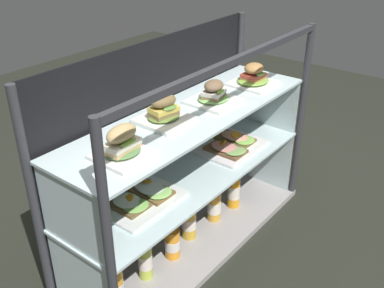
# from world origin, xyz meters

# --- Properties ---
(ground_plane) EXTENTS (6.00, 6.00, 0.02)m
(ground_plane) POSITION_xyz_m (0.00, 0.00, -0.01)
(ground_plane) COLOR black
(ground_plane) RESTS_ON ground
(case_base_deck) EXTENTS (1.38, 0.43, 0.03)m
(case_base_deck) POSITION_xyz_m (0.00, 0.00, 0.02)
(case_base_deck) COLOR #A5A09F
(case_base_deck) RESTS_ON ground
(case_frame) EXTENTS (1.38, 0.43, 0.98)m
(case_frame) POSITION_xyz_m (0.00, 0.12, 0.53)
(case_frame) COLOR #333338
(case_frame) RESTS_ON ground
(riser_lower_tier) EXTENTS (1.32, 0.36, 0.36)m
(riser_lower_tier) POSITION_xyz_m (0.00, 0.00, 0.21)
(riser_lower_tier) COLOR silver
(riser_lower_tier) RESTS_ON case_base_deck
(shelf_lower_glass) EXTENTS (1.33, 0.38, 0.01)m
(shelf_lower_glass) POSITION_xyz_m (0.00, 0.00, 0.39)
(shelf_lower_glass) COLOR silver
(shelf_lower_glass) RESTS_ON riser_lower_tier
(riser_upper_tier) EXTENTS (1.32, 0.36, 0.29)m
(riser_upper_tier) POSITION_xyz_m (0.00, 0.00, 0.54)
(riser_upper_tier) COLOR silver
(riser_upper_tier) RESTS_ON shelf_lower_glass
(shelf_upper_glass) EXTENTS (1.33, 0.38, 0.01)m
(shelf_upper_glass) POSITION_xyz_m (0.00, 0.00, 0.69)
(shelf_upper_glass) COLOR silver
(shelf_upper_glass) RESTS_ON riser_upper_tier
(plated_roll_sandwich_near_left_corner) EXTENTS (0.18, 0.18, 0.12)m
(plated_roll_sandwich_near_left_corner) POSITION_xyz_m (-0.45, -0.05, 0.74)
(plated_roll_sandwich_near_left_corner) COLOR white
(plated_roll_sandwich_near_left_corner) RESTS_ON shelf_upper_glass
(plated_roll_sandwich_near_right_corner) EXTENTS (0.20, 0.20, 0.12)m
(plated_roll_sandwich_near_right_corner) POSITION_xyz_m (-0.14, 0.03, 0.74)
(plated_roll_sandwich_near_right_corner) COLOR white
(plated_roll_sandwich_near_right_corner) RESTS_ON shelf_upper_glass
(plated_roll_sandwich_far_right) EXTENTS (0.20, 0.20, 0.10)m
(plated_roll_sandwich_far_right) POSITION_xyz_m (0.15, -0.01, 0.73)
(plated_roll_sandwich_far_right) COLOR white
(plated_roll_sandwich_far_right) RESTS_ON shelf_upper_glass
(plated_roll_sandwich_mid_left) EXTENTS (0.21, 0.21, 0.11)m
(plated_roll_sandwich_mid_left) POSITION_xyz_m (0.45, -0.03, 0.73)
(plated_roll_sandwich_mid_left) COLOR white
(plated_roll_sandwich_mid_left) RESTS_ON shelf_upper_glass
(open_sandwich_tray_far_left) EXTENTS (0.34, 0.25, 0.06)m
(open_sandwich_tray_far_left) POSITION_xyz_m (-0.31, 0.03, 0.42)
(open_sandwich_tray_far_left) COLOR white
(open_sandwich_tray_far_left) RESTS_ON shelf_lower_glass
(open_sandwich_tray_right_of_center) EXTENTS (0.34, 0.25, 0.06)m
(open_sandwich_tray_right_of_center) POSITION_xyz_m (0.31, -0.01, 0.42)
(open_sandwich_tray_right_of_center) COLOR white
(open_sandwich_tray_right_of_center) RESTS_ON shelf_lower_glass
(juice_bottle_front_middle) EXTENTS (0.07, 0.07, 0.24)m
(juice_bottle_front_middle) POSITION_xyz_m (-0.52, -0.01, 0.13)
(juice_bottle_front_middle) COLOR orange
(juice_bottle_front_middle) RESTS_ON case_base_deck
(juice_bottle_front_fourth) EXTENTS (0.06, 0.06, 0.23)m
(juice_bottle_front_fourth) POSITION_xyz_m (-0.33, -0.01, 0.13)
(juice_bottle_front_fourth) COLOR #BCCD45
(juice_bottle_front_fourth) RESTS_ON case_base_deck
(juice_bottle_tucked_behind) EXTENTS (0.07, 0.07, 0.21)m
(juice_bottle_tucked_behind) POSITION_xyz_m (-0.16, -0.01, 0.12)
(juice_bottle_tucked_behind) COLOR orange
(juice_bottle_tucked_behind) RESTS_ON case_base_deck
(juice_bottle_near_post) EXTENTS (0.07, 0.07, 0.23)m
(juice_bottle_near_post) POSITION_xyz_m (-0.01, 0.01, 0.12)
(juice_bottle_near_post) COLOR gold
(juice_bottle_near_post) RESTS_ON case_base_deck
(juice_bottle_back_left) EXTENTS (0.07, 0.07, 0.21)m
(juice_bottle_back_left) POSITION_xyz_m (0.18, 0.00, 0.12)
(juice_bottle_back_left) COLOR gold
(juice_bottle_back_left) RESTS_ON case_base_deck
(juice_bottle_front_second) EXTENTS (0.07, 0.07, 0.25)m
(juice_bottle_front_second) POSITION_xyz_m (0.34, -0.01, 0.13)
(juice_bottle_front_second) COLOR orange
(juice_bottle_front_second) RESTS_ON case_base_deck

